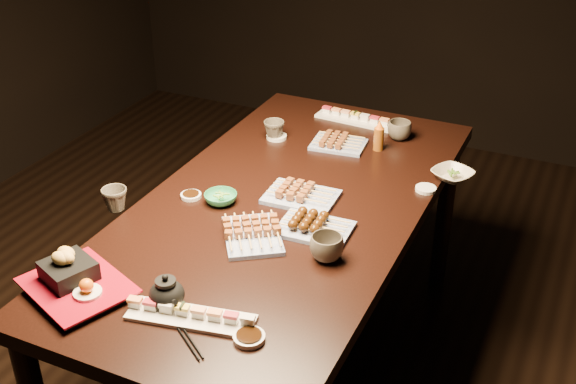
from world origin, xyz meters
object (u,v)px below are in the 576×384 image
object	(u,v)px
yakitori_plate_right	(252,230)
teacup_far_right	(399,130)
yakitori_plate_left	(339,140)
sushi_platter_near	(191,313)
tempura_tray	(75,276)
teacup_far_left	(274,130)
teacup_mid_right	(327,248)
dining_table	(282,293)
edamame_bowl_green	(221,198)
edamame_bowl_cream	(453,175)
yakitori_plate_center	(301,191)
sushi_platter_far	(355,117)
teapot	(166,291)
teacup_near_left	(115,199)
condiment_bottle	(379,135)

from	to	relation	value
yakitori_plate_right	teacup_far_right	world-z (taller)	teacup_far_right
yakitori_plate_left	teacup_far_right	xyz separation A→B (m)	(0.20, 0.16, 0.01)
sushi_platter_near	tempura_tray	xyz separation A→B (m)	(-0.35, -0.03, 0.03)
teacup_far_left	yakitori_plate_right	bearing A→B (deg)	-69.56
sushi_platter_near	teacup_mid_right	xyz separation A→B (m)	(0.22, 0.41, 0.02)
yakitori_plate_right	yakitori_plate_left	size ratio (longest dim) A/B	1.14
dining_table	edamame_bowl_green	distance (m)	0.44
teacup_far_right	edamame_bowl_cream	bearing A→B (deg)	-41.59
yakitori_plate_center	tempura_tray	distance (m)	0.82
yakitori_plate_center	teacup_far_right	distance (m)	0.62
yakitori_plate_right	sushi_platter_near	bearing A→B (deg)	-29.88
sushi_platter_far	yakitori_plate_left	world-z (taller)	yakitori_plate_left
sushi_platter_far	teacup_far_left	world-z (taller)	teacup_far_left
yakitori_plate_left	teapot	bearing A→B (deg)	-99.18
yakitori_plate_right	sushi_platter_far	bearing A→B (deg)	146.83
sushi_platter_far	yakitori_plate_right	bearing A→B (deg)	95.13
edamame_bowl_cream	teacup_near_left	size ratio (longest dim) A/B	1.62
dining_table	teapot	world-z (taller)	teapot
tempura_tray	teacup_far_left	bearing A→B (deg)	108.64
sushi_platter_far	teapot	bearing A→B (deg)	92.46
edamame_bowl_cream	yakitori_plate_left	bearing A→B (deg)	170.36
dining_table	teapot	bearing A→B (deg)	-78.15
sushi_platter_near	teacup_mid_right	distance (m)	0.46
edamame_bowl_green	edamame_bowl_cream	size ratio (longest dim) A/B	0.80
edamame_bowl_cream	dining_table	bearing A→B (deg)	-139.06
yakitori_plate_center	teacup_far_left	distance (m)	0.49
edamame_bowl_cream	teacup_near_left	bearing A→B (deg)	-144.68
yakitori_plate_left	sushi_platter_far	bearing A→B (deg)	89.39
sushi_platter_far	yakitori_plate_left	bearing A→B (deg)	99.44
dining_table	edamame_bowl_cream	size ratio (longest dim) A/B	13.01
yakitori_plate_right	teacup_far_right	bearing A→B (deg)	133.00
edamame_bowl_green	teacup_mid_right	distance (m)	0.48
dining_table	teacup_near_left	size ratio (longest dim) A/B	21.14
dining_table	tempura_tray	xyz separation A→B (m)	(-0.31, -0.68, 0.43)
edamame_bowl_cream	teacup_far_left	bearing A→B (deg)	177.40
sushi_platter_near	edamame_bowl_cream	bearing A→B (deg)	56.55
yakitori_plate_center	sushi_platter_far	bearing A→B (deg)	92.40
teacup_mid_right	condiment_bottle	world-z (taller)	condiment_bottle
sushi_platter_near	teacup_far_right	bearing A→B (deg)	71.79
teacup_mid_right	teacup_far_right	distance (m)	0.90
edamame_bowl_cream	teacup_mid_right	xyz separation A→B (m)	(-0.22, -0.66, 0.02)
tempura_tray	teapot	xyz separation A→B (m)	(0.26, 0.05, -0.01)
sushi_platter_near	teacup_near_left	world-z (taller)	teacup_near_left
teacup_far_right	edamame_bowl_green	bearing A→B (deg)	-118.15
edamame_bowl_green	sushi_platter_far	bearing A→B (deg)	78.02
teacup_far_left	condiment_bottle	world-z (taller)	condiment_bottle
dining_table	teacup_mid_right	bearing A→B (deg)	-26.24
yakitori_plate_left	sushi_platter_near	bearing A→B (deg)	-94.67
edamame_bowl_green	condiment_bottle	xyz separation A→B (m)	(0.35, 0.61, 0.04)
tempura_tray	teapot	world-z (taller)	tempura_tray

